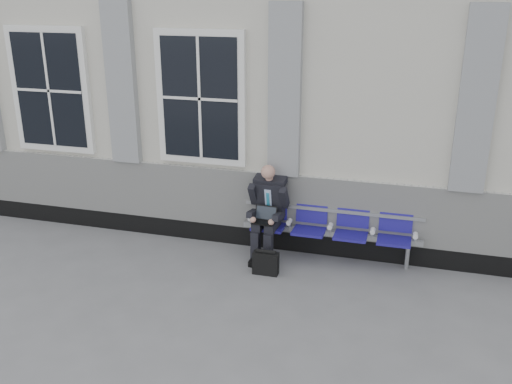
% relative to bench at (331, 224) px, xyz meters
% --- Properties ---
extents(ground, '(70.00, 70.00, 0.00)m').
position_rel_bench_xyz_m(ground, '(-2.34, -1.32, -0.55)').
color(ground, slate).
rests_on(ground, ground).
extents(station_building, '(14.40, 4.40, 4.49)m').
position_rel_bench_xyz_m(station_building, '(-2.36, 2.15, 1.67)').
color(station_building, beige).
rests_on(station_building, ground).
extents(bench, '(2.60, 0.47, 0.91)m').
position_rel_bench_xyz_m(bench, '(0.00, 0.00, 0.00)').
color(bench, '#9EA0A3').
rests_on(bench, ground).
extents(businessman, '(0.57, 0.77, 1.41)m').
position_rel_bench_xyz_m(businessman, '(-0.91, -0.13, 0.21)').
color(businessman, black).
rests_on(businessman, ground).
extents(briefcase, '(0.36, 0.15, 0.37)m').
position_rel_bench_xyz_m(briefcase, '(-0.79, -0.70, -0.38)').
color(briefcase, black).
rests_on(briefcase, ground).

